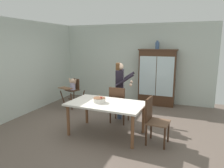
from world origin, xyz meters
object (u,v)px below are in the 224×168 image
(china_cabinet, at_px, (157,77))
(dining_chair_right_end, at_px, (153,117))
(adult_person, at_px, (120,84))
(dining_table, at_px, (106,106))
(dining_chair_far_side, at_px, (118,102))
(ceramic_vase, at_px, (157,45))
(high_chair_with_toddler, at_px, (72,88))
(birthday_cake, at_px, (99,100))

(china_cabinet, relative_size, dining_chair_right_end, 1.93)
(adult_person, bearing_deg, dining_table, 170.09)
(china_cabinet, bearing_deg, dining_chair_far_side, -108.19)
(ceramic_vase, relative_size, dining_table, 0.15)
(high_chair_with_toddler, xyz_separation_m, dining_chair_right_end, (2.82, -1.54, -0.10))
(dining_chair_right_end, bearing_deg, ceramic_vase, 13.63)
(dining_table, distance_m, birthday_cake, 0.21)
(dining_chair_far_side, relative_size, dining_chair_right_end, 1.00)
(ceramic_vase, relative_size, dining_chair_far_side, 0.28)
(dining_table, height_order, birthday_cake, birthday_cake)
(adult_person, relative_size, dining_chair_right_end, 1.59)
(dining_table, relative_size, dining_chair_far_side, 1.82)
(ceramic_vase, height_order, dining_chair_right_end, ceramic_vase)
(ceramic_vase, xyz_separation_m, dining_chair_far_side, (-0.63, -2.03, -1.42))
(china_cabinet, height_order, birthday_cake, china_cabinet)
(china_cabinet, relative_size, ceramic_vase, 6.88)
(adult_person, height_order, dining_chair_far_side, adult_person)
(china_cabinet, xyz_separation_m, ceramic_vase, (-0.03, 0.00, 1.04))
(high_chair_with_toddler, relative_size, birthday_cake, 3.39)
(adult_person, bearing_deg, dining_chair_right_end, -148.68)
(dining_table, bearing_deg, china_cabinet, 75.49)
(china_cabinet, bearing_deg, high_chair_with_toddler, -152.97)
(dining_chair_right_end, bearing_deg, birthday_cake, 94.06)
(birthday_cake, distance_m, dining_chair_far_side, 0.80)
(high_chair_with_toddler, bearing_deg, dining_chair_far_side, -1.77)
(ceramic_vase, bearing_deg, high_chair_with_toddler, -152.56)
(dining_chair_far_side, bearing_deg, birthday_cake, 77.53)
(china_cabinet, height_order, adult_person, china_cabinet)
(high_chair_with_toddler, relative_size, adult_person, 0.62)
(high_chair_with_toddler, relative_size, dining_chair_right_end, 0.99)
(high_chair_with_toddler, height_order, adult_person, adult_person)
(ceramic_vase, xyz_separation_m, dining_chair_right_end, (0.39, -2.80, -1.42))
(dining_table, xyz_separation_m, dining_chair_far_side, (0.04, 0.71, -0.10))
(china_cabinet, relative_size, high_chair_with_toddler, 1.96)
(ceramic_vase, relative_size, dining_chair_right_end, 0.28)
(dining_table, xyz_separation_m, birthday_cake, (-0.16, -0.02, 0.14))
(china_cabinet, xyz_separation_m, dining_chair_far_side, (-0.67, -2.03, -0.38))
(dining_table, bearing_deg, birthday_cake, -172.19)
(high_chair_with_toddler, distance_m, adult_person, 1.79)
(china_cabinet, bearing_deg, dining_chair_right_end, -82.81)
(china_cabinet, height_order, high_chair_with_toddler, china_cabinet)
(china_cabinet, distance_m, high_chair_with_toddler, 2.79)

